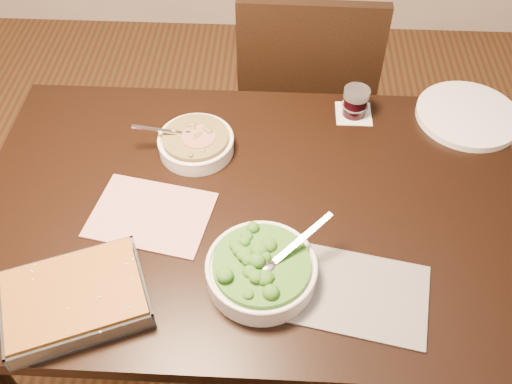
{
  "coord_description": "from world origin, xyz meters",
  "views": [
    {
      "loc": [
        0.05,
        -0.92,
        1.84
      ],
      "look_at": [
        0.01,
        -0.0,
        0.8
      ],
      "focal_mm": 40.0,
      "sensor_mm": 36.0,
      "label": 1
    }
  ],
  "objects_px": {
    "wine_tumbler": "(355,102)",
    "dinner_plate": "(468,115)",
    "baking_dish": "(75,299)",
    "stew_bowl": "(196,142)",
    "broccoli_bowl": "(261,270)",
    "chair_far": "(305,93)",
    "table": "(253,228)"
  },
  "relations": [
    {
      "from": "baking_dish",
      "to": "chair_far",
      "type": "height_order",
      "value": "chair_far"
    },
    {
      "from": "baking_dish",
      "to": "dinner_plate",
      "type": "height_order",
      "value": "baking_dish"
    },
    {
      "from": "wine_tumbler",
      "to": "dinner_plate",
      "type": "relative_size",
      "value": 0.29
    },
    {
      "from": "chair_far",
      "to": "wine_tumbler",
      "type": "bearing_deg",
      "value": 110.92
    },
    {
      "from": "table",
      "to": "dinner_plate",
      "type": "relative_size",
      "value": 4.78
    },
    {
      "from": "table",
      "to": "wine_tumbler",
      "type": "height_order",
      "value": "wine_tumbler"
    },
    {
      "from": "table",
      "to": "stew_bowl",
      "type": "height_order",
      "value": "stew_bowl"
    },
    {
      "from": "table",
      "to": "baking_dish",
      "type": "distance_m",
      "value": 0.49
    },
    {
      "from": "stew_bowl",
      "to": "dinner_plate",
      "type": "relative_size",
      "value": 0.78
    },
    {
      "from": "broccoli_bowl",
      "to": "chair_far",
      "type": "xyz_separation_m",
      "value": [
        0.12,
        0.92,
        -0.24
      ]
    },
    {
      "from": "table",
      "to": "baking_dish",
      "type": "bearing_deg",
      "value": -140.28
    },
    {
      "from": "chair_far",
      "to": "broccoli_bowl",
      "type": "bearing_deg",
      "value": 83.95
    },
    {
      "from": "table",
      "to": "wine_tumbler",
      "type": "distance_m",
      "value": 0.47
    },
    {
      "from": "table",
      "to": "wine_tumbler",
      "type": "bearing_deg",
      "value": 52.74
    },
    {
      "from": "broccoli_bowl",
      "to": "table",
      "type": "bearing_deg",
      "value": 98.14
    },
    {
      "from": "stew_bowl",
      "to": "broccoli_bowl",
      "type": "bearing_deg",
      "value": -64.28
    },
    {
      "from": "stew_bowl",
      "to": "chair_far",
      "type": "height_order",
      "value": "chair_far"
    },
    {
      "from": "table",
      "to": "baking_dish",
      "type": "relative_size",
      "value": 3.87
    },
    {
      "from": "stew_bowl",
      "to": "broccoli_bowl",
      "type": "xyz_separation_m",
      "value": [
        0.19,
        -0.4,
        0.01
      ]
    },
    {
      "from": "wine_tumbler",
      "to": "baking_dish",
      "type": "bearing_deg",
      "value": -133.93
    },
    {
      "from": "broccoli_bowl",
      "to": "dinner_plate",
      "type": "relative_size",
      "value": 0.85
    },
    {
      "from": "dinner_plate",
      "to": "wine_tumbler",
      "type": "bearing_deg",
      "value": 180.0
    },
    {
      "from": "baking_dish",
      "to": "wine_tumbler",
      "type": "bearing_deg",
      "value": 23.54
    },
    {
      "from": "stew_bowl",
      "to": "baking_dish",
      "type": "height_order",
      "value": "stew_bowl"
    },
    {
      "from": "table",
      "to": "chair_far",
      "type": "height_order",
      "value": "chair_far"
    },
    {
      "from": "dinner_plate",
      "to": "table",
      "type": "bearing_deg",
      "value": -149.04
    },
    {
      "from": "stew_bowl",
      "to": "baking_dish",
      "type": "distance_m",
      "value": 0.53
    },
    {
      "from": "stew_bowl",
      "to": "baking_dish",
      "type": "relative_size",
      "value": 0.63
    },
    {
      "from": "baking_dish",
      "to": "stew_bowl",
      "type": "bearing_deg",
      "value": 45.23
    },
    {
      "from": "wine_tumbler",
      "to": "stew_bowl",
      "type": "bearing_deg",
      "value": -158.62
    },
    {
      "from": "broccoli_bowl",
      "to": "chair_far",
      "type": "relative_size",
      "value": 0.26
    },
    {
      "from": "baking_dish",
      "to": "chair_far",
      "type": "bearing_deg",
      "value": 40.51
    }
  ]
}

